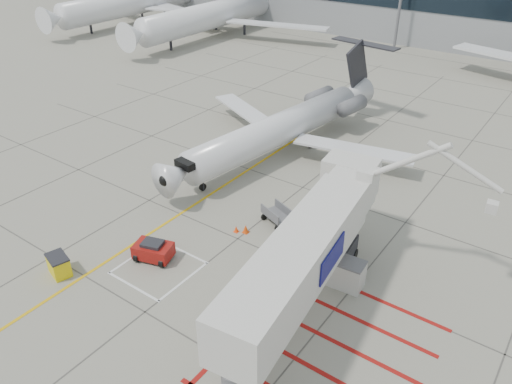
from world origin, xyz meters
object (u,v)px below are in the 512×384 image
Objects in this scene: jet_bridge at (298,269)px; spill_bin at (59,265)px; pushback_tug at (153,250)px; regional_jet at (262,120)px.

spill_bin is (-13.04, -4.60, -2.90)m from jet_bridge.
spill_bin is at bearing -146.77° from pushback_tug.
pushback_tug is at bearing -74.21° from regional_jet.
regional_jet is 12.44× the size of pushback_tug.
pushback_tug is 5.34m from spill_bin.
regional_jet is 18.71m from spill_bin.
jet_bridge is at bearing -14.64° from pushback_tug.
regional_jet is at bearing 123.19° from jet_bridge.
jet_bridge reaches higher than spill_bin.
jet_bridge is 7.90× the size of pushback_tug.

